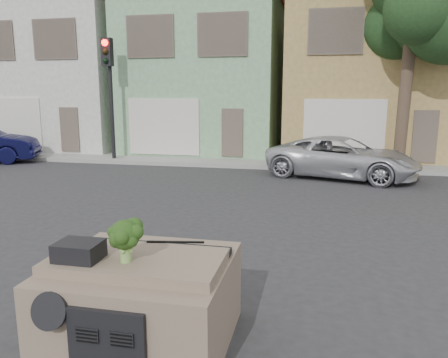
% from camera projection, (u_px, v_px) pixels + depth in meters
% --- Properties ---
extents(ground_plane, '(120.00, 120.00, 0.00)m').
position_uv_depth(ground_plane, '(207.00, 252.00, 8.09)').
color(ground_plane, '#303033').
rests_on(ground_plane, ground).
extents(sidewalk, '(40.00, 3.00, 0.15)m').
position_uv_depth(sidewalk, '(269.00, 162.00, 18.15)').
color(sidewalk, gray).
rests_on(sidewalk, ground).
extents(townhouse_white, '(7.20, 8.20, 7.55)m').
position_uv_depth(townhouse_white, '(74.00, 76.00, 23.50)').
color(townhouse_white, beige).
rests_on(townhouse_white, ground).
extents(townhouse_mint, '(7.20, 8.20, 7.55)m').
position_uv_depth(townhouse_mint, '(209.00, 75.00, 21.97)').
color(townhouse_mint, '#7FAD7E').
rests_on(townhouse_mint, ground).
extents(townhouse_tan, '(7.20, 8.20, 7.55)m').
position_uv_depth(townhouse_tan, '(365.00, 73.00, 20.44)').
color(townhouse_tan, '#A6894E').
rests_on(townhouse_tan, ground).
extents(silver_pickup, '(5.55, 3.70, 1.42)m').
position_uv_depth(silver_pickup, '(341.00, 178.00, 15.17)').
color(silver_pickup, silver).
rests_on(silver_pickup, ground).
extents(traffic_signal, '(0.40, 0.40, 5.10)m').
position_uv_depth(traffic_signal, '(110.00, 101.00, 18.03)').
color(traffic_signal, black).
rests_on(traffic_signal, ground).
extents(tree_near, '(4.40, 4.00, 8.50)m').
position_uv_depth(tree_near, '(408.00, 54.00, 15.64)').
color(tree_near, '#1E3C1B').
rests_on(tree_near, ground).
extents(car_dashboard, '(2.00, 1.80, 1.12)m').
position_uv_depth(car_dashboard, '(144.00, 297.00, 5.10)').
color(car_dashboard, '#7C6956').
rests_on(car_dashboard, ground).
extents(instrument_hump, '(0.48, 0.38, 0.20)m').
position_uv_depth(instrument_hump, '(79.00, 251.00, 4.75)').
color(instrument_hump, black).
rests_on(instrument_hump, car_dashboard).
extents(wiper_arm, '(0.69, 0.15, 0.02)m').
position_uv_depth(wiper_arm, '(176.00, 242.00, 5.30)').
color(wiper_arm, black).
rests_on(wiper_arm, car_dashboard).
extents(broccoli, '(0.55, 0.55, 0.48)m').
position_uv_depth(broccoli, '(125.00, 241.00, 4.66)').
color(broccoli, '#1D3811').
rests_on(broccoli, car_dashboard).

